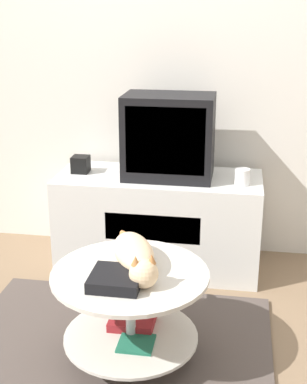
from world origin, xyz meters
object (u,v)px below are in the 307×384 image
object	(u,v)px
speaker	(81,164)
dvd_box	(116,279)
tv	(169,137)
cat	(135,255)

from	to	relation	value
speaker	dvd_box	distance (m)	1.17
tv	cat	size ratio (longest dim) A/B	0.93
speaker	tv	bearing A→B (deg)	-0.61
speaker	cat	distance (m)	1.05
dvd_box	cat	distance (m)	0.17
speaker	cat	xyz separation A→B (m)	(0.51, -0.91, -0.12)
tv	cat	distance (m)	0.96
tv	cat	world-z (taller)	tv
tv	dvd_box	distance (m)	1.12
tv	speaker	bearing A→B (deg)	179.39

